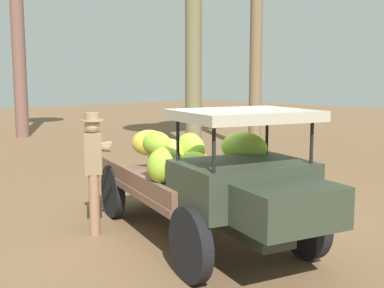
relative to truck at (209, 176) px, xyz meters
name	(u,v)px	position (x,y,z in m)	size (l,w,h in m)	color
ground_plane	(201,233)	(-0.31, 0.17, -0.92)	(60.00, 60.00, 0.00)	brown
truck	(209,176)	(0.00, 0.00, 0.00)	(4.66, 2.79, 1.86)	#2E3628
farmer	(94,165)	(-1.43, -0.90, 0.08)	(0.58, 0.55, 1.74)	#90654E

